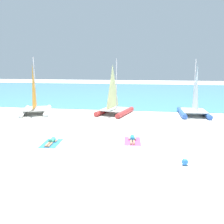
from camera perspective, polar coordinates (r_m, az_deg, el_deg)
name	(u,v)px	position (r m, az deg, el deg)	size (l,w,h in m)	color
ground_plane	(118,116)	(24.09, 1.57, -0.87)	(120.00, 120.00, 0.00)	white
ocean_water	(133,92)	(46.49, 5.18, 4.92)	(120.00, 40.00, 0.05)	#4C9EB7
sailboat_red	(114,106)	(24.73, 0.57, 1.46)	(3.79, 4.95, 5.75)	#CC3838
sailboat_blue	(194,107)	(25.39, 19.22, 1.08)	(2.81, 4.39, 5.71)	blue
sailboat_white	(35,105)	(26.20, -18.04, 1.52)	(4.22, 5.24, 5.93)	white
towel_left	(51,143)	(16.08, -14.50, -7.35)	(1.10, 1.90, 0.01)	#338CD8
sunbather_left	(51,141)	(16.10, -14.44, -6.86)	(0.57, 1.57, 0.30)	#3FB28C
towel_right	(132,141)	(16.07, 4.96, -7.04)	(1.10, 1.90, 0.01)	#D84C99
sunbather_right	(132,139)	(16.09, 4.97, -6.54)	(0.58, 1.57, 0.30)	#268CCC
beach_ball	(185,162)	(12.88, 17.23, -11.45)	(0.33, 0.33, 0.33)	#337FE5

